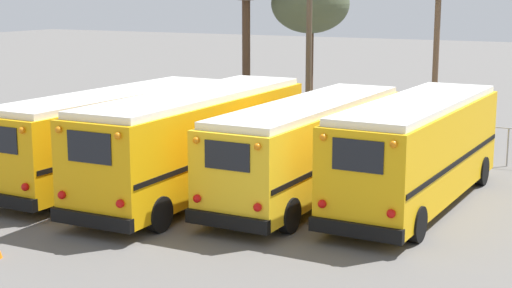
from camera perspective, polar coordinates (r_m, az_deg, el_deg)
name	(u,v)px	position (r m, az deg, el deg)	size (l,w,h in m)	color
ground_plane	(260,191)	(24.92, 0.31, -3.46)	(160.00, 160.00, 0.00)	#5B5956
school_bus_0	(117,133)	(26.29, -10.10, 0.80)	(2.81, 10.21, 3.01)	#E5A00C
school_bus_1	(197,139)	(24.32, -4.31, 0.35)	(2.65, 10.55, 3.20)	#E5A00C
school_bus_2	(310,145)	(24.09, 3.96, -0.07)	(2.61, 10.29, 2.94)	yellow
school_bus_3	(417,149)	(23.45, 11.66, -0.33)	(2.76, 9.64, 3.15)	#EAAA0F
utility_pole	(309,38)	(33.71, 3.88, 7.71)	(1.80, 0.25, 8.16)	brown
bare_tree_2	(310,5)	(37.08, 3.97, 10.06)	(3.66, 3.66, 7.04)	#473323
fence_line	(344,126)	(31.27, 6.43, 1.31)	(17.72, 0.06, 1.42)	#939399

